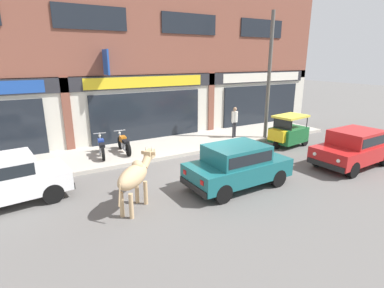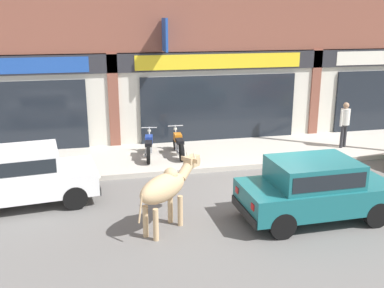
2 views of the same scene
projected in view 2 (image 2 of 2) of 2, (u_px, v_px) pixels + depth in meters
ground_plane at (274, 196)px, 11.91m from camera, size 90.00×90.00×0.00m
sidewalk at (231, 153)px, 15.44m from camera, size 19.00×3.18×0.16m
shop_building at (218, 14)px, 15.91m from camera, size 23.00×1.40×9.76m
cow at (166, 187)px, 9.81m from camera, size 1.73×1.61×1.61m
car_0 at (22, 174)px, 11.19m from camera, size 3.74×1.99×1.46m
car_2 at (315, 187)px, 10.38m from camera, size 3.64×1.68×1.46m
motorcycle_0 at (149, 146)px, 14.56m from camera, size 0.60×1.80×0.88m
motorcycle_1 at (178, 144)px, 14.82m from camera, size 0.52×1.81×0.88m
pedestrian at (345, 120)px, 15.55m from camera, size 0.47×0.32×1.60m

